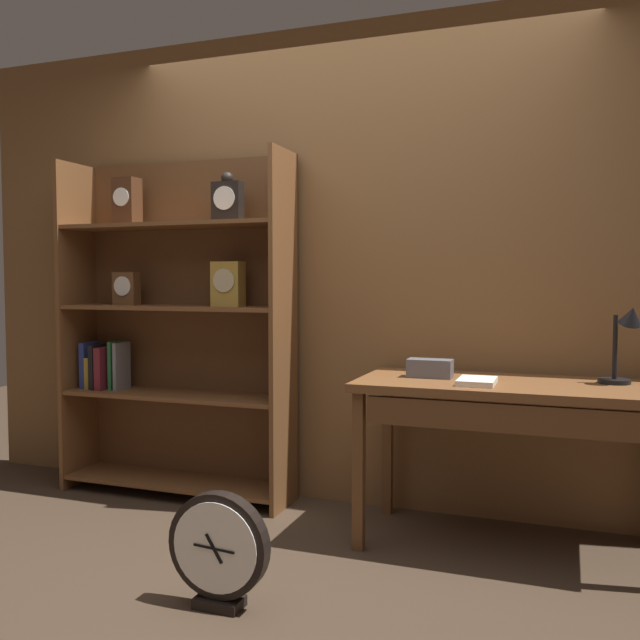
% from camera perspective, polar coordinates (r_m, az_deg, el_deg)
% --- Properties ---
extents(ground_plane, '(10.00, 10.00, 0.00)m').
position_cam_1_polar(ground_plane, '(2.88, -5.21, -21.85)').
color(ground_plane, '#3D2D21').
extents(back_wood_panel, '(4.80, 0.05, 2.60)m').
position_cam_1_polar(back_wood_panel, '(3.73, 2.60, 4.48)').
color(back_wood_panel, brown).
rests_on(back_wood_panel, ground).
extents(bookshelf, '(1.36, 0.34, 1.91)m').
position_cam_1_polar(bookshelf, '(3.98, -12.03, -0.68)').
color(bookshelf, brown).
rests_on(bookshelf, ground).
extents(workbench, '(1.34, 0.62, 0.76)m').
position_cam_1_polar(workbench, '(3.21, 15.29, -6.67)').
color(workbench, brown).
rests_on(workbench, ground).
extents(desk_lamp, '(0.20, 0.19, 0.36)m').
position_cam_1_polar(desk_lamp, '(3.29, 24.09, -1.50)').
color(desk_lamp, black).
rests_on(desk_lamp, workbench).
extents(toolbox_small, '(0.21, 0.10, 0.09)m').
position_cam_1_polar(toolbox_small, '(3.28, 9.17, -4.01)').
color(toolbox_small, '#595960').
rests_on(toolbox_small, workbench).
extents(open_repair_manual, '(0.16, 0.22, 0.02)m').
position_cam_1_polar(open_repair_manual, '(3.12, 12.98, -5.01)').
color(open_repair_manual, silver).
rests_on(open_repair_manual, workbench).
extents(round_clock_large, '(0.40, 0.11, 0.44)m').
position_cam_1_polar(round_clock_large, '(2.71, -8.47, -18.41)').
color(round_clock_large, black).
rests_on(round_clock_large, ground).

